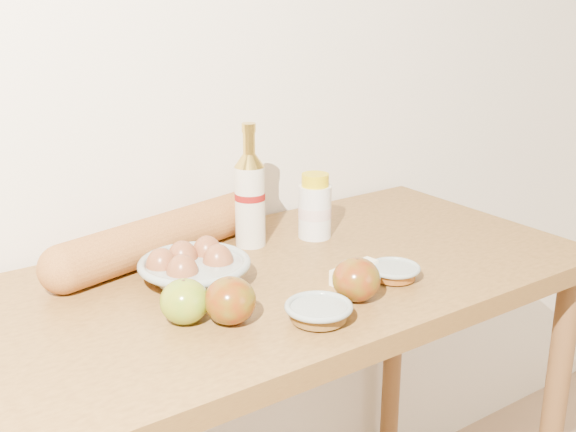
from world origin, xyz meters
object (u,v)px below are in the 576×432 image
at_px(egg_bowl, 193,268).
at_px(bourbon_bottle, 250,197).
at_px(cream_bottle, 315,208).
at_px(baguette, 163,236).
at_px(table, 279,333).

bearing_deg(egg_bowl, bourbon_bottle, 29.46).
distance_m(cream_bottle, baguette, 0.32).
bearing_deg(cream_bottle, baguette, 172.79).
bearing_deg(bourbon_bottle, egg_bowl, -127.26).
height_order(table, cream_bottle, cream_bottle).
distance_m(egg_bowl, baguette, 0.14).
bearing_deg(egg_bowl, cream_bottle, 12.03).
bearing_deg(bourbon_bottle, baguette, -168.58).
relative_size(cream_bottle, baguette, 0.26).
xyz_separation_m(table, egg_bowl, (-0.15, 0.05, 0.15)).
relative_size(bourbon_bottle, baguette, 0.47).
distance_m(table, bourbon_bottle, 0.28).
bearing_deg(cream_bottle, table, -139.35).
xyz_separation_m(cream_bottle, egg_bowl, (-0.32, -0.07, -0.03)).
distance_m(table, baguette, 0.29).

